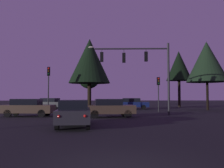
{
  "coord_description": "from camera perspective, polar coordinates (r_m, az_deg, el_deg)",
  "views": [
    {
      "loc": [
        -0.4,
        -5.41,
        1.69
      ],
      "look_at": [
        0.4,
        15.13,
        2.8
      ],
      "focal_mm": 38.27,
      "sensor_mm": 36.0,
      "label": 1
    }
  ],
  "objects": [
    {
      "name": "ground_plane",
      "position": [
        29.96,
        -1.48,
        -6.34
      ],
      "size": [
        168.0,
        168.0,
        0.0
      ],
      "primitive_type": "plane",
      "color": "black",
      "rests_on": "ground"
    },
    {
      "name": "traffic_signal_mast_arm",
      "position": [
        22.25,
        7.1,
        4.85
      ],
      "size": [
        7.49,
        0.7,
        6.67
      ],
      "color": "#232326",
      "rests_on": "ground"
    },
    {
      "name": "traffic_light_corner_left",
      "position": [
        27.5,
        11.03,
        -0.73
      ],
      "size": [
        0.33,
        0.37,
        3.93
      ],
      "color": "#232326",
      "rests_on": "ground"
    },
    {
      "name": "traffic_light_corner_right",
      "position": [
        25.22,
        -14.93,
        0.78
      ],
      "size": [
        0.34,
        0.37,
        4.76
      ],
      "color": "#232326",
      "rests_on": "ground"
    },
    {
      "name": "car_nearside_lane",
      "position": [
        14.01,
        -9.02,
        -6.72
      ],
      "size": [
        2.1,
        4.73,
        1.52
      ],
      "color": "#232328",
      "rests_on": "ground"
    },
    {
      "name": "car_crossing_left",
      "position": [
        21.99,
        -19.46,
        -5.26
      ],
      "size": [
        4.47,
        2.07,
        1.52
      ],
      "color": "#473828",
      "rests_on": "ground"
    },
    {
      "name": "car_crossing_right",
      "position": [
        19.99,
        -0.56,
        -5.67
      ],
      "size": [
        4.25,
        2.25,
        1.52
      ],
      "color": "#473828",
      "rests_on": "ground"
    },
    {
      "name": "car_far_lane",
      "position": [
        34.73,
        -14.77,
        -4.48
      ],
      "size": [
        4.6,
        3.03,
        1.52
      ],
      "color": "black",
      "rests_on": "ground"
    },
    {
      "name": "car_parked_lot",
      "position": [
        32.95,
        4.91,
        -4.65
      ],
      "size": [
        4.69,
        2.46,
        1.52
      ],
      "color": "#0F1947",
      "rests_on": "ground"
    },
    {
      "name": "tree_behind_sign",
      "position": [
        41.42,
        15.68,
        4.15
      ],
      "size": [
        4.19,
        4.19,
        9.35
      ],
      "color": "black",
      "rests_on": "ground"
    },
    {
      "name": "tree_left_far",
      "position": [
        33.33,
        21.69,
        4.98
      ],
      "size": [
        5.26,
        5.26,
        8.91
      ],
      "color": "black",
      "rests_on": "ground"
    },
    {
      "name": "tree_center_horizon",
      "position": [
        28.7,
        -5.39,
        5.47
      ],
      "size": [
        4.93,
        4.93,
        8.65
      ],
      "color": "black",
      "rests_on": "ground"
    },
    {
      "name": "tree_right_cluster",
      "position": [
        42.73,
        -5.52,
        1.47
      ],
      "size": [
        3.91,
        3.91,
        7.07
      ],
      "color": "black",
      "rests_on": "ground"
    }
  ]
}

